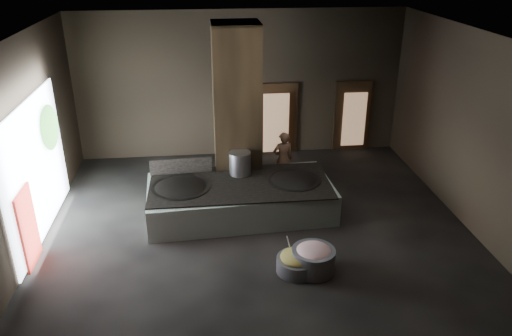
{
  "coord_description": "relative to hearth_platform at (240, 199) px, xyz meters",
  "views": [
    {
      "loc": [
        -1.16,
        -10.45,
        6.23
      ],
      "look_at": [
        0.04,
        0.5,
        1.25
      ],
      "focal_mm": 35.0,
      "sensor_mm": 36.0,
      "label": 1
    }
  ],
  "objects": [
    {
      "name": "back_wall",
      "position": [
        0.35,
        3.99,
        1.86
      ],
      "size": [
        10.0,
        0.1,
        4.5
      ],
      "primitive_type": "cube",
      "color": "black",
      "rests_on": "ground"
    },
    {
      "name": "right_wall",
      "position": [
        5.4,
        -0.56,
        1.86
      ],
      "size": [
        0.1,
        9.0,
        4.5
      ],
      "primitive_type": "cube",
      "color": "black",
      "rests_on": "ground"
    },
    {
      "name": "doorway_far_glow",
      "position": [
        3.99,
        3.8,
        0.66
      ],
      "size": [
        0.75,
        0.04,
        1.77
      ],
      "primitive_type": "cube",
      "color": "#8C6647",
      "rests_on": "ground"
    },
    {
      "name": "platform_cap",
      "position": [
        0.0,
        0.0,
        0.42
      ],
      "size": [
        4.43,
        2.13,
        0.03
      ],
      "primitive_type": "cube",
      "color": "black",
      "rests_on": "hearth_platform"
    },
    {
      "name": "stock_pot",
      "position": [
        0.05,
        0.55,
        0.74
      ],
      "size": [
        0.55,
        0.55,
        0.59
      ],
      "primitive_type": "cylinder",
      "color": "#B6BABE",
      "rests_on": "hearth_platform"
    },
    {
      "name": "meat_basin",
      "position": [
        1.3,
        -2.59,
        -0.15
      ],
      "size": [
        0.95,
        0.95,
        0.5
      ],
      "primitive_type": "cylinder",
      "rotation": [
        0.0,
        0.0,
        0.05
      ],
      "color": "slate",
      "rests_on": "ground"
    },
    {
      "name": "wok_left",
      "position": [
        -1.45,
        -0.05,
        0.36
      ],
      "size": [
        1.43,
        1.43,
        0.39
      ],
      "primitive_type": "ellipsoid",
      "color": "black",
      "rests_on": "hearth_platform"
    },
    {
      "name": "left_opening",
      "position": [
        -4.6,
        -0.36,
        1.21
      ],
      "size": [
        0.04,
        4.2,
        3.1
      ],
      "primitive_type": "cube",
      "color": "white",
      "rests_on": "ground"
    },
    {
      "name": "ceiling",
      "position": [
        0.35,
        -0.56,
        4.16
      ],
      "size": [
        10.0,
        9.0,
        0.1
      ],
      "primitive_type": "cube",
      "color": "black",
      "rests_on": "back_wall"
    },
    {
      "name": "doorway_far",
      "position": [
        3.95,
        3.89,
        0.71
      ],
      "size": [
        1.18,
        0.08,
        2.38
      ],
      "primitive_type": "cube",
      "color": "black",
      "rests_on": "ground"
    },
    {
      "name": "veg_basin",
      "position": [
        0.97,
        -2.58,
        -0.24
      ],
      "size": [
        0.91,
        0.91,
        0.32
      ],
      "primitive_type": "cylinder",
      "rotation": [
        0.0,
        0.0,
        -0.06
      ],
      "color": "slate",
      "rests_on": "ground"
    },
    {
      "name": "pavilion_sliver",
      "position": [
        -4.53,
        -1.66,
        0.46
      ],
      "size": [
        0.05,
        0.9,
        1.7
      ],
      "primitive_type": "cube",
      "color": "maroon",
      "rests_on": "ground"
    },
    {
      "name": "hearth_platform",
      "position": [
        0.0,
        0.0,
        0.0
      ],
      "size": [
        4.65,
        2.43,
        0.79
      ],
      "primitive_type": "cube",
      "rotation": [
        0.0,
        0.0,
        0.06
      ],
      "color": "silver",
      "rests_on": "ground"
    },
    {
      "name": "meat_fill",
      "position": [
        1.3,
        -2.59,
        0.06
      ],
      "size": [
        0.75,
        0.75,
        0.29
      ],
      "primitive_type": "ellipsoid",
      "color": "#D47F83",
      "rests_on": "meat_basin"
    },
    {
      "name": "floor",
      "position": [
        0.35,
        -0.56,
        -0.44
      ],
      "size": [
        10.0,
        9.0,
        0.1
      ],
      "primitive_type": "cube",
      "color": "black",
      "rests_on": "ground"
    },
    {
      "name": "doorway_near",
      "position": [
        1.55,
        3.89,
        0.71
      ],
      "size": [
        1.18,
        0.08,
        2.38
      ],
      "primitive_type": "cube",
      "color": "black",
      "rests_on": "ground"
    },
    {
      "name": "wok_right_rim",
      "position": [
        1.35,
        0.05,
        0.43
      ],
      "size": [
        1.36,
        1.36,
        0.05
      ],
      "primitive_type": "cylinder",
      "color": "black",
      "rests_on": "hearth_platform"
    },
    {
      "name": "wok_right",
      "position": [
        1.35,
        0.05,
        0.36
      ],
      "size": [
        1.33,
        1.33,
        0.37
      ],
      "primitive_type": "ellipsoid",
      "color": "black",
      "rests_on": "hearth_platform"
    },
    {
      "name": "veg_fill",
      "position": [
        0.97,
        -2.58,
        -0.04
      ],
      "size": [
        0.71,
        0.71,
        0.22
      ],
      "primitive_type": "ellipsoid",
      "color": "olive",
      "rests_on": "veg_basin"
    },
    {
      "name": "doorway_near_glow",
      "position": [
        1.44,
        3.71,
        0.66
      ],
      "size": [
        0.81,
        0.04,
        1.92
      ],
      "primitive_type": "cube",
      "color": "#8C6647",
      "rests_on": "ground"
    },
    {
      "name": "wok_left_rim",
      "position": [
        -1.45,
        -0.05,
        0.43
      ],
      "size": [
        1.46,
        1.46,
        0.05
      ],
      "primitive_type": "cylinder",
      "color": "black",
      "rests_on": "hearth_platform"
    },
    {
      "name": "ladle",
      "position": [
        0.82,
        -2.43,
        0.16
      ],
      "size": [
        0.19,
        0.31,
        0.61
      ],
      "primitive_type": "cylinder",
      "rotation": [
        0.49,
        0.0,
        -0.5
      ],
      "color": "#B6BABE",
      "rests_on": "veg_basin"
    },
    {
      "name": "front_wall",
      "position": [
        0.35,
        -5.11,
        1.86
      ],
      "size": [
        10.0,
        0.1,
        4.5
      ],
      "primitive_type": "cube",
      "color": "black",
      "rests_on": "ground"
    },
    {
      "name": "tree_silhouette",
      "position": [
        -4.5,
        0.74,
        1.81
      ],
      "size": [
        0.28,
        1.1,
        1.1
      ],
      "primitive_type": "ellipsoid",
      "color": "#194714",
      "rests_on": "left_opening"
    },
    {
      "name": "cook",
      "position": [
        1.31,
        1.47,
        0.39
      ],
      "size": [
        0.62,
        0.44,
        1.57
      ],
      "primitive_type": "imported",
      "rotation": [
        0.0,
        0.0,
        3.28
      ],
      "color": "brown",
      "rests_on": "ground"
    },
    {
      "name": "pillar",
      "position": [
        0.05,
        1.34,
        1.86
      ],
      "size": [
        1.2,
        1.2,
        4.5
      ],
      "primitive_type": "cube",
      "color": "black",
      "rests_on": "ground"
    },
    {
      "name": "left_wall",
      "position": [
        -4.7,
        -0.56,
        1.86
      ],
      "size": [
        0.1,
        9.0,
        4.5
      ],
      "primitive_type": "cube",
      "color": "black",
      "rests_on": "ground"
    },
    {
      "name": "splash_guard",
      "position": [
        -1.45,
        0.75,
        0.64
      ],
      "size": [
        1.57,
        0.15,
        0.39
      ],
      "primitive_type": "cube",
      "rotation": [
        0.0,
        0.0,
        0.06
      ],
      "color": "black",
      "rests_on": "hearth_platform"
    }
  ]
}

